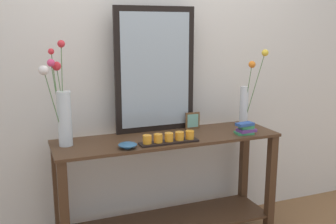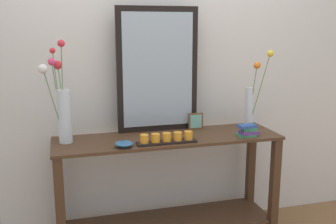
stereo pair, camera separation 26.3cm
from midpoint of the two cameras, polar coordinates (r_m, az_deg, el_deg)
wall_back at (r=2.90m, az=-5.11°, el=8.39°), size 6.40×0.08×2.70m
console_table at (r=2.78m, az=-2.75°, el=-10.07°), size 1.54×0.44×0.81m
mirror_leaning at (r=2.76m, az=-4.63°, el=6.07°), size 0.58×0.03×0.88m
tall_vase_left at (r=2.54m, az=-18.04°, el=0.48°), size 0.18×0.19×0.66m
vase_right at (r=2.95m, az=8.83°, el=1.93°), size 0.14×0.17×0.58m
candle_tray at (r=2.53m, az=-2.85°, el=-3.95°), size 0.39×0.09×0.07m
picture_frame_small at (r=2.87m, az=0.98°, el=-1.29°), size 0.11×0.01×0.12m
decorative_bowl at (r=2.45m, az=-9.00°, el=-4.80°), size 0.12×0.12×0.04m
book_stack at (r=2.76m, az=8.56°, el=-2.46°), size 0.15×0.10×0.08m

